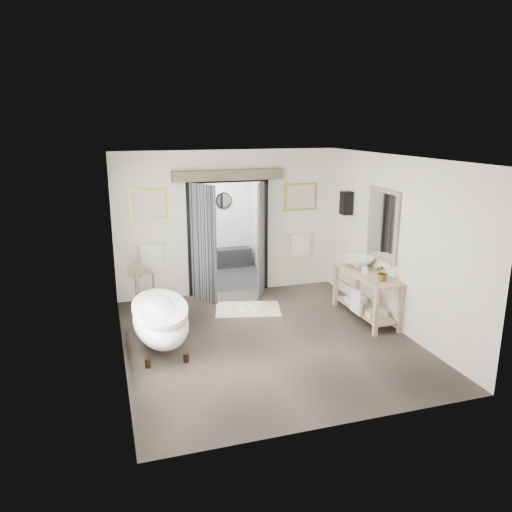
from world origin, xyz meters
name	(u,v)px	position (x,y,z in m)	size (l,w,h in m)	color
ground_plane	(267,339)	(0.00, 0.00, 0.00)	(5.00, 5.00, 0.00)	brown
room_shell	(268,229)	(-0.04, -0.12, 1.86)	(4.52, 5.02, 2.91)	beige
shower_room	(212,234)	(0.00, 3.99, 0.91)	(2.22, 2.01, 2.51)	black
back_wall_dressing	(230,219)	(0.00, 2.32, 1.56)	(3.82, 0.76, 2.52)	black
clawfoot_tub	(160,319)	(-1.66, 0.27, 0.45)	(0.84, 1.89, 0.92)	#352317
vanity	(365,292)	(1.95, 0.34, 0.51)	(0.57, 1.60, 0.85)	tan
pedestal_mirror	(138,294)	(-1.91, 1.62, 0.44)	(0.30, 0.20, 1.02)	brown
rug	(248,309)	(0.08, 1.38, 0.01)	(1.20, 0.80, 0.01)	beige
slippers	(246,310)	(0.02, 1.25, 0.04)	(0.38, 0.28, 0.05)	silver
basin	(358,262)	(1.98, 0.70, 0.95)	(0.56, 0.56, 0.19)	white
plant	(383,272)	(1.99, -0.14, 1.00)	(0.27, 0.24, 0.30)	gray
soap_bottle_a	(365,269)	(1.91, 0.32, 0.94)	(0.08, 0.08, 0.18)	gray
soap_bottle_b	(348,259)	(1.93, 0.98, 0.94)	(0.15, 0.15, 0.19)	gray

